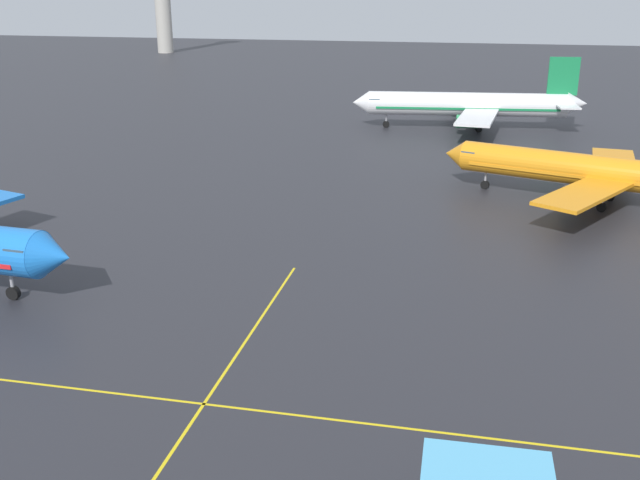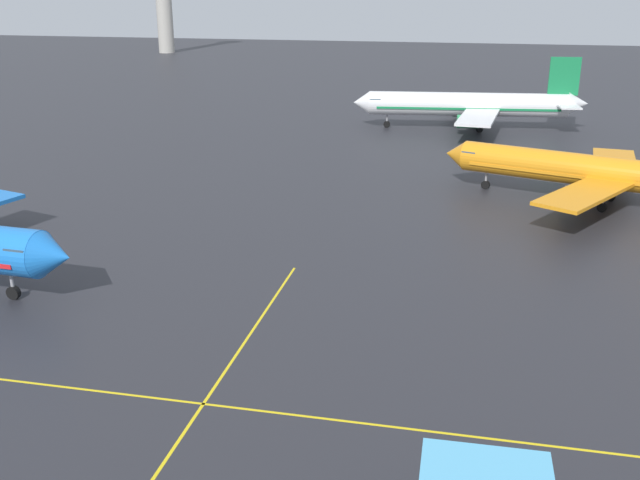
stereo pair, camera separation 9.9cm
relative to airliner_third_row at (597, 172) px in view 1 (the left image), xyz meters
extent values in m
cone|color=blue|center=(-43.09, -36.43, 0.32)|extent=(2.77, 3.79, 3.62)
cube|color=#385166|center=(-45.32, -36.28, 0.85)|extent=(1.98, 3.51, 0.68)
cylinder|color=#99999E|center=(-47.26, -36.14, -2.06)|extent=(0.27, 0.27, 1.60)
cylinder|color=black|center=(-47.26, -36.14, -3.13)|extent=(1.10, 0.51, 1.07)
cylinder|color=orange|center=(-0.46, 0.16, 0.06)|extent=(28.69, 12.73, 3.46)
cone|color=orange|center=(-15.36, 5.27, 0.06)|extent=(3.34, 3.98, 3.39)
cube|color=orange|center=(2.91, 7.18, -0.48)|extent=(6.35, 14.13, 0.36)
cube|color=orange|center=(-2.11, -7.46, -0.48)|extent=(11.09, 14.15, 0.36)
cylinder|color=#333338|center=(0.90, 4.70, -1.67)|extent=(3.55, 2.81, 1.91)
cylinder|color=#333338|center=(-2.17, -4.26, -1.67)|extent=(3.55, 2.81, 1.91)
cube|color=#385166|center=(-13.38, 4.59, 0.57)|extent=(2.58, 3.54, 0.64)
cube|color=orange|center=(-0.46, 0.16, -0.37)|extent=(26.49, 12.01, 0.33)
cylinder|color=#99999E|center=(-11.66, 4.00, -2.17)|extent=(0.26, 0.26, 1.50)
cylinder|color=black|center=(-11.66, 4.00, -3.17)|extent=(1.08, 0.71, 1.00)
cylinder|color=#99999E|center=(2.03, 1.81, -2.17)|extent=(0.26, 0.26, 1.50)
cylinder|color=black|center=(2.03, 1.81, -3.17)|extent=(1.08, 0.71, 1.00)
cylinder|color=#99999E|center=(0.49, -2.67, -2.17)|extent=(0.26, 0.26, 1.50)
cylinder|color=black|center=(0.49, -2.67, -3.17)|extent=(1.08, 0.71, 1.00)
cylinder|color=white|center=(-14.99, 40.98, 0.43)|extent=(32.22, 7.28, 3.80)
cone|color=white|center=(-32.18, 39.08, 0.43)|extent=(2.99, 3.99, 3.72)
cone|color=white|center=(2.51, 42.91, 0.83)|extent=(3.58, 3.94, 3.61)
cube|color=#197F47|center=(-0.08, 42.62, 5.13)|extent=(4.81, 0.88, 6.00)
cube|color=white|center=(0.09, 45.66, 0.83)|extent=(3.75, 5.52, 0.24)
cube|color=white|center=(0.75, 39.70, 0.83)|extent=(3.75, 5.52, 0.24)
cube|color=white|center=(-14.92, 49.54, -0.17)|extent=(9.64, 15.87, 0.40)
cube|color=white|center=(-13.06, 32.64, -0.17)|extent=(6.67, 15.44, 0.40)
cylinder|color=#2D9956|center=(-15.75, 46.13, -1.47)|extent=(3.61, 2.46, 2.10)
cylinder|color=#2D9956|center=(-14.62, 35.79, -1.47)|extent=(3.61, 2.46, 2.10)
cube|color=#385166|center=(-29.90, 39.34, 0.98)|extent=(2.17, 3.67, 0.70)
cube|color=#197F47|center=(-14.99, 40.98, -0.04)|extent=(29.68, 7.04, 0.36)
cylinder|color=#99999E|center=(-27.91, 39.56, -2.02)|extent=(0.28, 0.28, 1.65)
cylinder|color=black|center=(-27.91, 39.56, -3.12)|extent=(1.14, 0.57, 1.10)
cylinder|color=#99999E|center=(-13.28, 43.78, -2.02)|extent=(0.28, 0.28, 1.65)
cylinder|color=black|center=(-13.28, 43.78, -3.12)|extent=(1.14, 0.57, 1.10)
cylinder|color=#99999E|center=(-12.71, 38.61, -2.02)|extent=(0.28, 0.28, 1.65)
cylinder|color=black|center=(-12.71, 38.61, -3.12)|extent=(1.14, 0.57, 1.10)
cube|color=yellow|center=(-27.59, -47.20, -3.67)|extent=(118.09, 0.20, 0.01)
camera|label=1|loc=(-13.17, -82.19, 19.72)|focal=41.31mm
camera|label=2|loc=(-13.07, -82.17, 19.72)|focal=41.31mm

